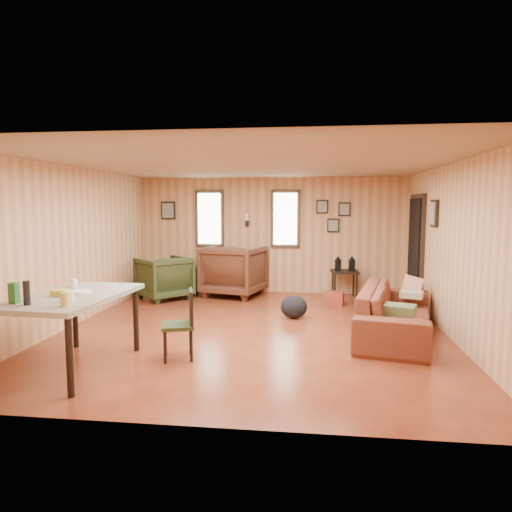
{
  "coord_description": "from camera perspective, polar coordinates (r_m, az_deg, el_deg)",
  "views": [
    {
      "loc": [
        0.84,
        -6.5,
        1.81
      ],
      "look_at": [
        0.0,
        0.4,
        1.05
      ],
      "focal_mm": 32.0,
      "sensor_mm": 36.0,
      "label": 1
    }
  ],
  "objects": [
    {
      "name": "dining_table",
      "position": [
        5.45,
        -22.2,
        -5.26
      ],
      "size": [
        1.09,
        1.71,
        1.08
      ],
      "rotation": [
        0.0,
        0.0,
        -0.06
      ],
      "color": "gray",
      "rests_on": "ground"
    },
    {
      "name": "backpack",
      "position": [
        7.45,
        4.76,
        -6.37
      ],
      "size": [
        0.44,
        0.34,
        0.37
      ],
      "rotation": [
        0.0,
        0.0,
        -0.04
      ],
      "color": "black",
      "rests_on": "ground"
    },
    {
      "name": "side_table",
      "position": [
        9.17,
        11.03,
        -1.65
      ],
      "size": [
        0.55,
        0.55,
        0.83
      ],
      "rotation": [
        0.0,
        0.0,
        0.06
      ],
      "color": "black",
      "rests_on": "ground"
    },
    {
      "name": "end_table",
      "position": [
        9.61,
        -8.74,
        -2.41
      ],
      "size": [
        0.65,
        0.62,
        0.67
      ],
      "rotation": [
        0.0,
        0.0,
        0.32
      ],
      "color": "black",
      "rests_on": "ground"
    },
    {
      "name": "recliner_green",
      "position": [
        9.09,
        -11.44,
        -2.45
      ],
      "size": [
        1.21,
        1.22,
        0.91
      ],
      "primitive_type": "imported",
      "rotation": [
        0.0,
        0.0,
        -2.34
      ],
      "color": "#2C3618",
      "rests_on": "ground"
    },
    {
      "name": "recliner_brown",
      "position": [
        9.22,
        -2.75,
        -1.53
      ],
      "size": [
        1.32,
        1.27,
        1.13
      ],
      "primitive_type": "imported",
      "rotation": [
        0.0,
        0.0,
        2.88
      ],
      "color": "#4F2817",
      "rests_on": "ground"
    },
    {
      "name": "dining_chair",
      "position": [
        5.53,
        -9.1,
        -7.93
      ],
      "size": [
        0.47,
        0.47,
        0.83
      ],
      "rotation": [
        0.0,
        0.0,
        0.3
      ],
      "color": "#2C3618",
      "rests_on": "ground"
    },
    {
      "name": "cooler",
      "position": [
        8.53,
        9.7,
        -5.25
      ],
      "size": [
        0.39,
        0.31,
        0.25
      ],
      "rotation": [
        0.0,
        0.0,
        -0.2
      ],
      "color": "maroon",
      "rests_on": "ground"
    },
    {
      "name": "room",
      "position": [
        6.83,
        1.28,
        1.16
      ],
      "size": [
        5.54,
        6.04,
        2.44
      ],
      "color": "brown",
      "rests_on": "ground"
    },
    {
      "name": "sofa_pillows",
      "position": [
        6.84,
        18.29,
        -5.13
      ],
      "size": [
        0.85,
        1.67,
        0.34
      ],
      "rotation": [
        0.0,
        0.0,
        -0.33
      ],
      "color": "#566035",
      "rests_on": "sofa"
    },
    {
      "name": "sofa",
      "position": [
        6.68,
        17.06,
        -5.71
      ],
      "size": [
        1.17,
        2.43,
        0.92
      ],
      "primitive_type": "imported",
      "rotation": [
        0.0,
        0.0,
        1.35
      ],
      "color": "brown",
      "rests_on": "ground"
    }
  ]
}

